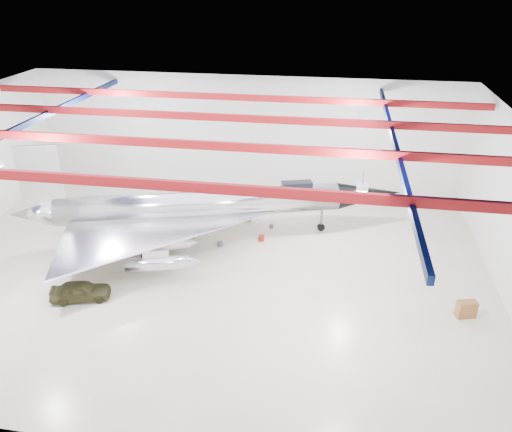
# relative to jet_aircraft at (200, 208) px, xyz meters

# --- Properties ---
(floor) EXTENTS (40.00, 40.00, 0.00)m
(floor) POSITION_rel_jet_aircraft_xyz_m (1.57, -4.54, -2.73)
(floor) COLOR beige
(floor) RESTS_ON ground
(wall_back) EXTENTS (40.00, 0.00, 40.00)m
(wall_back) POSITION_rel_jet_aircraft_xyz_m (1.57, 10.46, 2.77)
(wall_back) COLOR silver
(wall_back) RESTS_ON floor
(ceiling) EXTENTS (40.00, 40.00, 0.00)m
(ceiling) POSITION_rel_jet_aircraft_xyz_m (1.57, -4.54, 8.27)
(ceiling) COLOR #0A0F38
(ceiling) RESTS_ON wall_back
(ceiling_structure) EXTENTS (39.50, 29.50, 1.08)m
(ceiling_structure) POSITION_rel_jet_aircraft_xyz_m (1.57, -4.54, 7.60)
(ceiling_structure) COLOR maroon
(ceiling_structure) RESTS_ON ceiling
(jet_aircraft) EXTENTS (29.68, 21.82, 8.31)m
(jet_aircraft) POSITION_rel_jet_aircraft_xyz_m (0.00, 0.00, 0.00)
(jet_aircraft) COLOR silver
(jet_aircraft) RESTS_ON floor
(jeep) EXTENTS (4.08, 2.61, 1.29)m
(jeep) POSITION_rel_jet_aircraft_xyz_m (-5.57, -9.29, -2.08)
(jeep) COLOR #35341A
(jeep) RESTS_ON floor
(desk) EXTENTS (1.32, 0.92, 1.10)m
(desk) POSITION_rel_jet_aircraft_xyz_m (18.81, -7.04, -2.18)
(desk) COLOR brown
(desk) RESTS_ON floor
(crate_ply) EXTENTS (0.66, 0.57, 0.40)m
(crate_ply) POSITION_rel_jet_aircraft_xyz_m (-0.80, -0.20, -2.53)
(crate_ply) COLOR olive
(crate_ply) RESTS_ON floor
(toolbox_red) EXTENTS (0.56, 0.48, 0.35)m
(toolbox_red) POSITION_rel_jet_aircraft_xyz_m (-2.03, 4.76, -2.55)
(toolbox_red) COLOR #9E1B0F
(toolbox_red) RESTS_ON floor
(engine_drum) EXTENTS (0.56, 0.56, 0.38)m
(engine_drum) POSITION_rel_jet_aircraft_xyz_m (1.75, -0.99, -2.54)
(engine_drum) COLOR #59595B
(engine_drum) RESTS_ON floor
(parts_bin) EXTENTS (0.60, 0.52, 0.37)m
(parts_bin) POSITION_rel_jet_aircraft_xyz_m (3.12, 3.70, -2.54)
(parts_bin) COLOR olive
(parts_bin) RESTS_ON floor
(crate_small) EXTENTS (0.44, 0.38, 0.27)m
(crate_small) POSITION_rel_jet_aircraft_xyz_m (-4.76, 2.42, -2.59)
(crate_small) COLOR #59595B
(crate_small) RESTS_ON floor
(tool_chest) EXTENTS (0.50, 0.50, 0.43)m
(tool_chest) POSITION_rel_jet_aircraft_xyz_m (4.80, 0.45, -2.51)
(tool_chest) COLOR #9E1B0F
(tool_chest) RESTS_ON floor
(spares_box) EXTENTS (0.45, 0.45, 0.31)m
(spares_box) POSITION_rel_jet_aircraft_xyz_m (5.27, 2.76, -2.57)
(spares_box) COLOR #59595B
(spares_box) RESTS_ON floor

